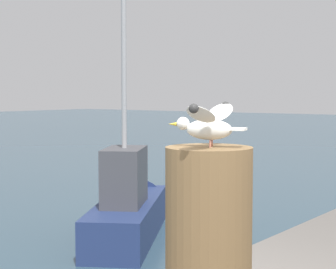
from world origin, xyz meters
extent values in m
cylinder|color=brown|center=(0.29, -0.46, 1.73)|extent=(0.43, 0.43, 0.84)
cylinder|color=#C67660|center=(0.31, -0.47, 2.17)|extent=(0.01, 0.01, 0.04)
cylinder|color=#C67660|center=(0.27, -0.48, 2.17)|extent=(0.01, 0.01, 0.04)
ellipsoid|color=silver|center=(0.29, -0.46, 2.23)|extent=(0.16, 0.25, 0.10)
sphere|color=silver|center=(0.24, -0.34, 2.26)|extent=(0.06, 0.06, 0.06)
cone|color=yellow|center=(0.23, -0.29, 2.26)|extent=(0.03, 0.05, 0.02)
cube|color=silver|center=(0.33, -0.60, 2.24)|extent=(0.10, 0.09, 0.01)
ellipsoid|color=silver|center=(0.46, -0.42, 2.31)|extent=(0.29, 0.20, 0.10)
sphere|color=#272727|center=(0.58, -0.38, 2.34)|extent=(0.04, 0.04, 0.04)
ellipsoid|color=silver|center=(0.12, -0.53, 2.31)|extent=(0.29, 0.20, 0.10)
sphere|color=#272727|center=(0.00, -0.57, 2.34)|extent=(0.04, 0.04, 0.04)
cube|color=navy|center=(5.10, 4.23, 0.31)|extent=(3.30, 2.48, 0.63)
cone|color=navy|center=(6.71, 5.20, 0.34)|extent=(1.12, 1.12, 0.82)
cube|color=#47474C|center=(4.82, 4.06, 1.08)|extent=(1.25, 1.07, 0.91)
cylinder|color=#A5A5A8|center=(4.82, 4.06, 3.23)|extent=(0.08, 0.08, 3.40)
camera|label=1|loc=(-2.07, -1.99, 2.41)|focal=61.84mm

